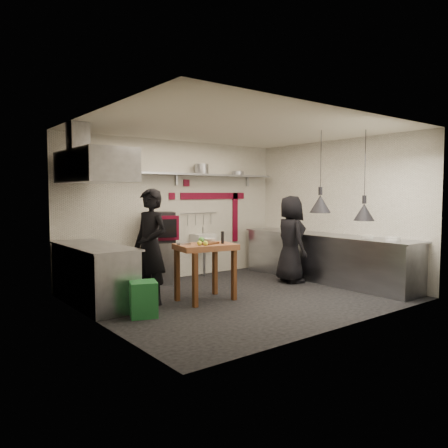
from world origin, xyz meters
TOP-DOWN VIEW (x-y plane):
  - floor at (0.00, 0.00)m, footprint 5.00×5.00m
  - ceiling at (0.00, 0.00)m, footprint 5.00×5.00m
  - wall_back at (0.00, 2.10)m, footprint 5.00×0.04m
  - wall_front at (0.00, -2.10)m, footprint 5.00×0.04m
  - wall_left at (-2.50, 0.00)m, footprint 0.04×4.20m
  - wall_right at (2.50, 0.00)m, footprint 0.04×4.20m
  - red_band_horiz at (0.95, 2.08)m, footprint 1.70×0.02m
  - red_band_vert at (1.55, 2.08)m, footprint 0.14×0.02m
  - red_tile_a at (0.25, 2.08)m, footprint 0.14×0.02m
  - red_tile_b at (-0.10, 2.08)m, footprint 0.14×0.02m
  - back_shelf at (0.00, 1.92)m, footprint 4.60×0.34m
  - shelf_bracket_left at (-1.90, 2.07)m, footprint 0.04×0.06m
  - shelf_bracket_mid at (0.00, 2.07)m, footprint 0.04×0.06m
  - shelf_bracket_right at (1.90, 2.07)m, footprint 0.04×0.06m
  - pan_far_left at (-1.49, 1.92)m, footprint 0.39×0.39m
  - pan_mid_left at (-1.28, 1.92)m, footprint 0.26×0.26m
  - stock_pot at (0.52, 1.92)m, footprint 0.30×0.30m
  - pan_right at (1.49, 1.92)m, footprint 0.32×0.32m
  - oven_stand at (-0.59, 1.81)m, footprint 0.76×0.73m
  - combi_oven at (-0.56, 1.78)m, footprint 0.68×0.66m
  - oven_door at (-0.57, 1.50)m, footprint 0.45×0.20m
  - oven_glass at (-0.60, 1.44)m, footprint 0.35×0.15m
  - hand_sink at (0.55, 1.92)m, footprint 0.46×0.34m
  - sink_tap at (0.55, 1.92)m, footprint 0.03×0.03m
  - sink_drain at (0.55, 1.88)m, footprint 0.06×0.06m
  - utensil_rail at (0.55, 2.06)m, footprint 0.90×0.02m
  - counter_right at (2.15, 0.00)m, footprint 0.70×3.80m
  - counter_right_top at (2.15, 0.00)m, footprint 0.76×3.90m
  - plate_stack at (2.12, -1.47)m, footprint 0.34×0.34m
  - small_bowl_right at (2.10, -0.99)m, footprint 0.22×0.22m
  - counter_left at (-2.15, 1.05)m, footprint 0.70×1.90m
  - counter_left_top at (-2.15, 1.05)m, footprint 0.76×2.00m
  - extractor_hood at (-2.10, 1.05)m, footprint 0.78×1.60m
  - hood_duct at (-2.35, 1.05)m, footprint 0.28×0.28m
  - green_bin at (-1.87, -0.07)m, footprint 0.47×0.47m
  - prep_table at (-0.64, 0.15)m, footprint 1.02×0.80m
  - cutting_board at (-0.59, 0.13)m, footprint 0.36×0.30m
  - pepper_mill at (-0.39, 0.02)m, footprint 0.06×0.06m
  - lemon_a at (-0.84, 0.03)m, footprint 0.08×0.08m
  - lemon_b at (-0.76, -0.03)m, footprint 0.08×0.08m
  - veg_ball at (-0.59, 0.34)m, footprint 0.12×0.12m
  - steel_tray at (-0.96, 0.29)m, footprint 0.21×0.15m
  - bowl at (-0.41, 0.35)m, footprint 0.22×0.22m
  - heat_lamp_near at (1.19, -0.66)m, footprint 0.44×0.44m
  - heat_lamp_far at (1.73, -1.16)m, footprint 0.42×0.42m
  - chef_left at (-1.44, 0.50)m, footprint 0.57×0.74m
  - chef_right at (1.53, 0.34)m, footprint 0.77×0.95m

SIDE VIEW (x-z plane):
  - floor at x=0.00m, z-range 0.00..0.00m
  - green_bin at x=-1.87m, z-range 0.00..0.50m
  - sink_drain at x=0.55m, z-range 0.01..0.67m
  - oven_stand at x=-0.59m, z-range 0.00..0.80m
  - counter_right at x=2.15m, z-range 0.00..0.90m
  - counter_left at x=-2.15m, z-range 0.00..0.90m
  - prep_table at x=-0.64m, z-range 0.00..0.92m
  - hand_sink at x=0.55m, z-range 0.67..0.89m
  - chef_right at x=1.53m, z-range 0.00..1.69m
  - chef_left at x=-1.44m, z-range 0.00..1.81m
  - counter_right_top at x=2.15m, z-range 0.90..0.93m
  - counter_left_top at x=-2.15m, z-range 0.90..0.93m
  - cutting_board at x=-0.59m, z-range 0.92..0.94m
  - steel_tray at x=-0.96m, z-range 0.92..0.95m
  - bowl at x=-0.41m, z-range 0.92..0.98m
  - small_bowl_right at x=2.10m, z-range 0.93..0.98m
  - lemon_b at x=-0.76m, z-range 0.92..1.00m
  - sink_tap at x=0.55m, z-range 0.89..1.03m
  - lemon_a at x=-0.84m, z-range 0.92..1.00m
  - plate_stack at x=2.12m, z-range 0.93..1.00m
  - veg_ball at x=-0.59m, z-range 0.92..1.02m
  - pepper_mill at x=-0.39m, z-range 0.92..1.12m
  - combi_oven at x=-0.56m, z-range 0.80..1.38m
  - oven_door at x=-0.57m, z-range 0.86..1.32m
  - oven_glass at x=-0.60m, z-range 0.92..1.26m
  - red_band_vert at x=1.55m, z-range 0.65..1.75m
  - utensil_rail at x=0.55m, z-range 1.31..1.33m
  - wall_back at x=0.00m, z-range 0.00..2.80m
  - wall_front at x=0.00m, z-range 0.00..2.80m
  - wall_left at x=-2.50m, z-range 0.00..2.80m
  - wall_right at x=2.50m, z-range 0.00..2.80m
  - red_band_horiz at x=0.95m, z-range 1.61..1.75m
  - red_tile_b at x=-0.10m, z-range 1.61..1.75m
  - red_tile_a at x=0.25m, z-range 1.88..2.02m
  - shelf_bracket_left at x=-1.90m, z-range 1.90..2.14m
  - shelf_bracket_mid at x=0.00m, z-range 1.90..2.14m
  - shelf_bracket_right at x=1.90m, z-range 1.90..2.14m
  - heat_lamp_far at x=1.73m, z-range 1.27..2.80m
  - heat_lamp_near at x=1.19m, z-range 1.40..2.80m
  - back_shelf at x=0.00m, z-range 2.10..2.14m
  - extractor_hood at x=-2.10m, z-range 1.90..2.40m
  - pan_mid_left at x=-1.28m, z-range 2.14..2.21m
  - pan_right at x=1.49m, z-range 2.14..2.22m
  - pan_far_left at x=-1.49m, z-range 2.14..2.23m
  - stock_pot at x=0.52m, z-range 2.14..2.34m
  - hood_duct at x=-2.35m, z-range 2.30..2.80m
  - ceiling at x=0.00m, z-range 2.80..2.80m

